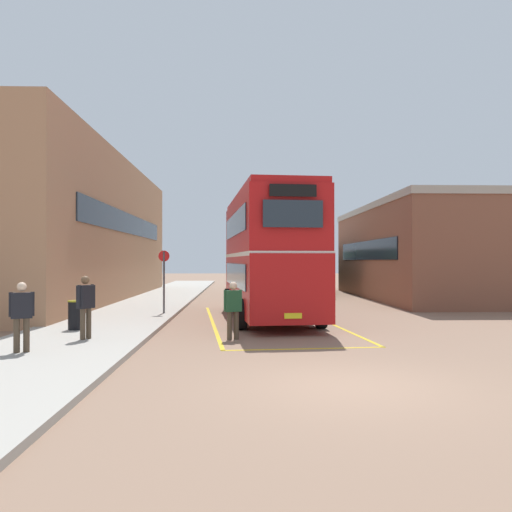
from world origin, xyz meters
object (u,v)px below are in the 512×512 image
litter_bin (76,315)px  bus_stop_sign (164,275)px  double_decker_bus (268,253)px  single_deck_bus (310,269)px  pedestrian_boarding (233,306)px  pedestrian_waiting_near (86,302)px  pedestrian_waiting_far (22,312)px

litter_bin → bus_stop_sign: 5.44m
double_decker_bus → single_deck_bus: 16.76m
single_deck_bus → double_decker_bus: bearing=-103.3°
pedestrian_boarding → litter_bin: (-4.78, 1.27, -0.35)m
double_decker_bus → pedestrian_waiting_near: size_ratio=6.05×
single_deck_bus → litter_bin: (-9.90, -20.38, -1.06)m
pedestrian_boarding → pedestrian_waiting_near: pedestrian_waiting_near is taller
double_decker_bus → pedestrian_waiting_far: double_decker_bus is taller
pedestrian_boarding → pedestrian_waiting_near: bearing=-169.8°
single_deck_bus → pedestrian_waiting_far: (-9.91, -24.36, -0.58)m
double_decker_bus → litter_bin: 7.56m
pedestrian_waiting_near → pedestrian_boarding: bearing=10.2°
single_deck_bus → bus_stop_sign: single_deck_bus is taller
pedestrian_boarding → pedestrian_waiting_near: (-3.92, -0.71, 0.18)m
double_decker_bus → pedestrian_waiting_near: bearing=-130.6°
double_decker_bus → bus_stop_sign: (-4.10, 0.87, -0.86)m
double_decker_bus → pedestrian_boarding: bearing=-103.4°
double_decker_bus → single_deck_bus: (3.84, 16.29, -0.87)m
pedestrian_waiting_near → bus_stop_sign: bus_stop_sign is taller
single_deck_bus → pedestrian_waiting_far: bearing=-112.1°
pedestrian_waiting_far → bus_stop_sign: bearing=77.6°
pedestrian_waiting_near → single_deck_bus: bearing=68.0°
pedestrian_waiting_near → pedestrian_waiting_far: size_ratio=1.05×
single_deck_bus → bus_stop_sign: bearing=-117.2°
pedestrian_waiting_near → litter_bin: size_ratio=1.91×
pedestrian_boarding → pedestrian_waiting_near: 3.99m
litter_bin → bus_stop_sign: bus_stop_sign is taller
single_deck_bus → pedestrian_waiting_near: size_ratio=5.92×
single_deck_bus → pedestrian_boarding: size_ratio=6.11×
single_deck_bus → litter_bin: 22.68m
pedestrian_boarding → litter_bin: 4.96m
single_deck_bus → pedestrian_waiting_near: bearing=-112.0°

